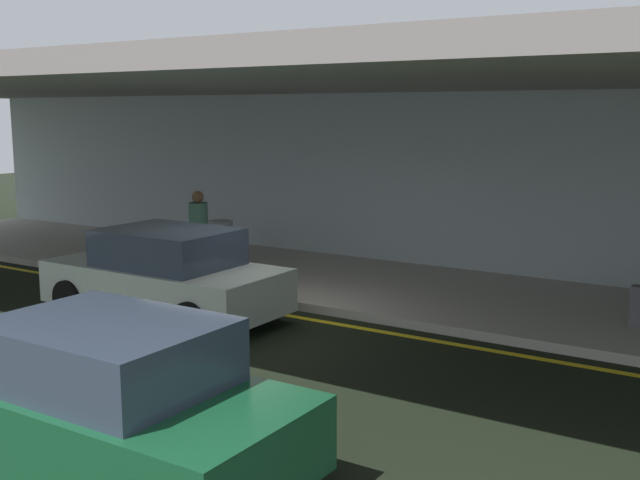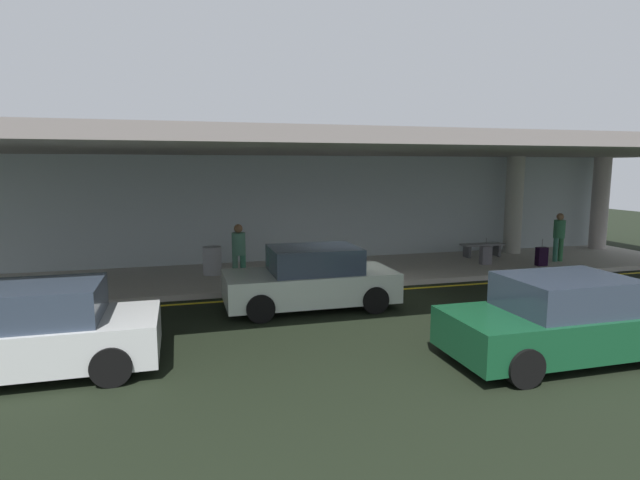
{
  "view_description": "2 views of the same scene",
  "coord_description": "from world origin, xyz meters",
  "px_view_note": "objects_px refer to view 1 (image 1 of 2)",
  "views": [
    {
      "loc": [
        7.58,
        -9.65,
        3.4
      ],
      "look_at": [
        -0.08,
        2.39,
        1.0
      ],
      "focal_mm": 43.1,
      "sensor_mm": 36.0,
      "label": 1
    },
    {
      "loc": [
        -4.27,
        -12.25,
        3.4
      ],
      "look_at": [
        -0.45,
        1.54,
        1.36
      ],
      "focal_mm": 28.68,
      "sensor_mm": 36.0,
      "label": 2
    }
  ],
  "objects_px": {
    "person_waiting_for_ride": "(199,226)",
    "trash_bin_steel": "(221,240)",
    "car_dark_green": "(103,401)",
    "car_silver": "(166,276)"
  },
  "relations": [
    {
      "from": "person_waiting_for_ride",
      "to": "trash_bin_steel",
      "type": "xyz_separation_m",
      "value": [
        -0.65,
        1.45,
        -0.54
      ]
    },
    {
      "from": "car_silver",
      "to": "trash_bin_steel",
      "type": "relative_size",
      "value": 4.82
    },
    {
      "from": "person_waiting_for_ride",
      "to": "trash_bin_steel",
      "type": "height_order",
      "value": "person_waiting_for_ride"
    },
    {
      "from": "car_silver",
      "to": "trash_bin_steel",
      "type": "xyz_separation_m",
      "value": [
        -2.1,
        3.93,
        -0.14
      ]
    },
    {
      "from": "car_dark_green",
      "to": "person_waiting_for_ride",
      "type": "bearing_deg",
      "value": 122.82
    },
    {
      "from": "car_silver",
      "to": "car_dark_green",
      "type": "distance_m",
      "value": 5.6
    },
    {
      "from": "car_dark_green",
      "to": "trash_bin_steel",
      "type": "bearing_deg",
      "value": 121.07
    },
    {
      "from": "car_dark_green",
      "to": "trash_bin_steel",
      "type": "distance_m",
      "value": 10.02
    },
    {
      "from": "car_dark_green",
      "to": "trash_bin_steel",
      "type": "height_order",
      "value": "car_dark_green"
    },
    {
      "from": "trash_bin_steel",
      "to": "car_silver",
      "type": "bearing_deg",
      "value": -61.85
    }
  ]
}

